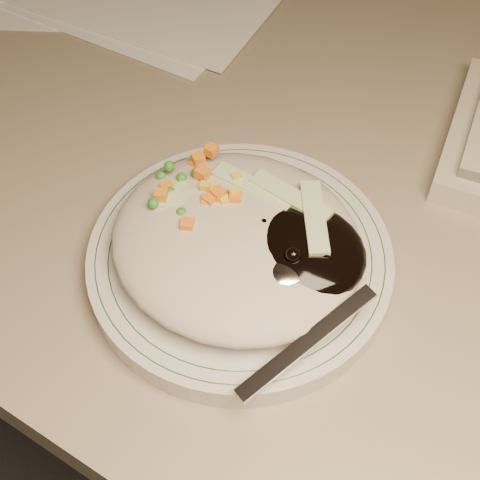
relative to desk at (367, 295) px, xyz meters
The scene contains 4 objects.
desk is the anchor object (origin of this frame).
plate 0.27m from the desk, 112.25° to the right, with size 0.24×0.24×0.02m, color silver.
plate_rim 0.28m from the desk, 112.25° to the right, with size 0.22×0.22×0.00m.
meal 0.30m from the desk, 110.87° to the right, with size 0.21×0.19×0.05m.
Camera 1 is at (0.09, 0.96, 1.18)m, focal length 50.00 mm.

